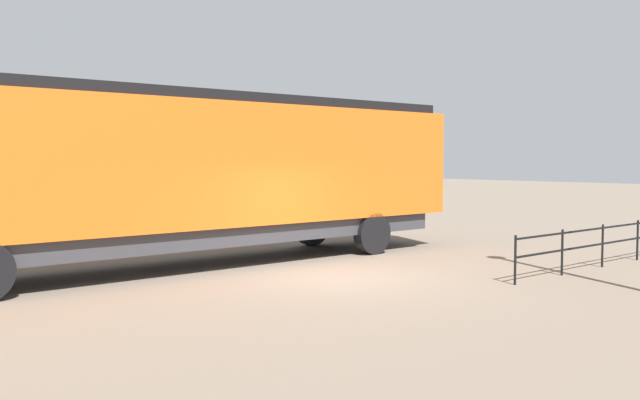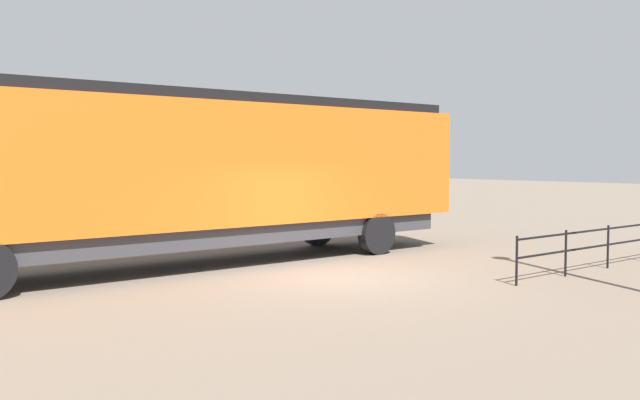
# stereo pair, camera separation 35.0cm
# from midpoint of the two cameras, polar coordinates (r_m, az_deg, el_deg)

# --- Properties ---
(ground_plane) EXTENTS (120.00, 120.00, 0.00)m
(ground_plane) POSITION_cam_midpoint_polar(r_m,az_deg,el_deg) (14.94, 0.74, -6.38)
(ground_plane) COLOR #756656
(locomotive) EXTENTS (2.82, 15.09, 4.05)m
(locomotive) POSITION_cam_midpoint_polar(r_m,az_deg,el_deg) (16.82, -9.93, 2.47)
(locomotive) COLOR orange
(locomotive) RESTS_ON ground_plane
(platform_fence) EXTENTS (0.05, 7.11, 1.00)m
(platform_fence) POSITION_cam_midpoint_polar(r_m,az_deg,el_deg) (17.52, 21.56, -3.01)
(platform_fence) COLOR black
(platform_fence) RESTS_ON ground_plane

